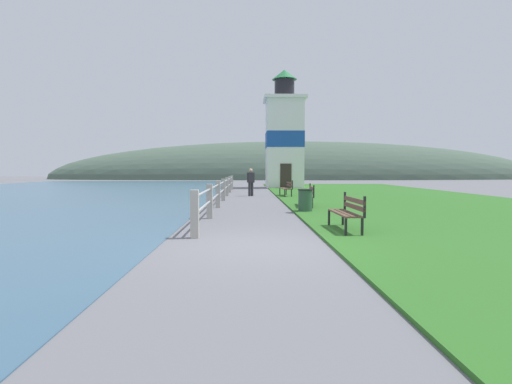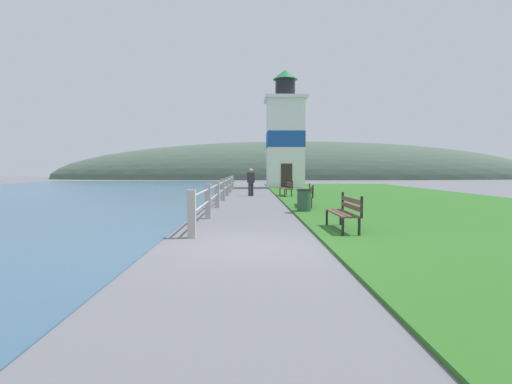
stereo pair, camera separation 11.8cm
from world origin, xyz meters
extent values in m
plane|color=slate|center=(0.00, 0.00, 0.00)|extent=(160.00, 160.00, 0.00)
cube|color=#2D6623|center=(7.46, 13.07, 0.03)|extent=(12.00, 39.22, 0.06)
cube|color=#A8A399|center=(-1.36, 1.00, 0.54)|extent=(0.18, 0.18, 1.08)
cube|color=#A8A399|center=(-1.36, 4.54, 0.54)|extent=(0.18, 0.18, 1.08)
cube|color=#A8A399|center=(-1.36, 8.07, 0.54)|extent=(0.18, 0.18, 1.08)
cube|color=#A8A399|center=(-1.36, 11.61, 0.54)|extent=(0.18, 0.18, 1.08)
cube|color=#A8A399|center=(-1.36, 15.15, 0.54)|extent=(0.18, 0.18, 1.08)
cube|color=#A8A399|center=(-1.36, 18.69, 0.54)|extent=(0.18, 0.18, 1.08)
cube|color=#A8A399|center=(-1.36, 22.22, 0.54)|extent=(0.18, 0.18, 1.08)
cylinder|color=#B2B2B7|center=(-1.36, 11.61, 0.92)|extent=(0.06, 21.22, 0.06)
cylinder|color=#B2B2B7|center=(-1.36, 11.61, 0.54)|extent=(0.06, 21.22, 0.06)
cube|color=brown|center=(2.04, 1.74, 0.47)|extent=(0.14, 1.74, 0.04)
cube|color=brown|center=(2.19, 1.74, 0.47)|extent=(0.14, 1.74, 0.04)
cube|color=brown|center=(2.34, 1.74, 0.47)|extent=(0.14, 1.74, 0.04)
cube|color=brown|center=(2.42, 1.74, 0.79)|extent=(0.09, 1.74, 0.11)
cube|color=brown|center=(2.42, 1.74, 0.63)|extent=(0.09, 1.74, 0.11)
cube|color=black|center=(2.02, 0.89, 0.23)|extent=(0.05, 0.05, 0.45)
cube|color=black|center=(1.99, 2.58, 0.23)|extent=(0.05, 0.05, 0.45)
cube|color=black|center=(2.39, 0.90, 0.23)|extent=(0.05, 0.05, 0.45)
cube|color=black|center=(2.36, 2.59, 0.23)|extent=(0.05, 0.05, 0.45)
cube|color=black|center=(2.44, 0.90, 0.70)|extent=(0.05, 0.05, 0.49)
cube|color=black|center=(2.41, 2.59, 0.70)|extent=(0.05, 0.05, 0.49)
cube|color=brown|center=(2.03, 8.10, 0.47)|extent=(0.28, 1.99, 0.04)
cube|color=brown|center=(2.18, 8.09, 0.47)|extent=(0.28, 1.99, 0.04)
cube|color=brown|center=(2.33, 8.07, 0.47)|extent=(0.28, 1.99, 0.04)
cube|color=brown|center=(2.41, 8.07, 0.79)|extent=(0.22, 1.99, 0.11)
cube|color=brown|center=(2.41, 8.07, 0.63)|extent=(0.22, 1.99, 0.11)
cube|color=black|center=(1.91, 7.13, 0.23)|extent=(0.05, 0.05, 0.45)
cube|color=black|center=(2.08, 9.07, 0.23)|extent=(0.05, 0.05, 0.45)
cube|color=black|center=(2.28, 7.10, 0.23)|extent=(0.05, 0.05, 0.45)
cube|color=black|center=(2.44, 9.04, 0.23)|extent=(0.05, 0.05, 0.45)
cube|color=black|center=(2.33, 7.10, 0.70)|extent=(0.05, 0.05, 0.49)
cube|color=black|center=(2.49, 9.03, 0.70)|extent=(0.05, 0.05, 0.49)
cube|color=brown|center=(1.81, 14.38, 0.47)|extent=(0.23, 1.84, 0.04)
cube|color=brown|center=(1.95, 14.39, 0.47)|extent=(0.23, 1.84, 0.04)
cube|color=brown|center=(2.10, 14.40, 0.47)|extent=(0.23, 1.84, 0.04)
cube|color=brown|center=(2.19, 14.41, 0.79)|extent=(0.17, 1.84, 0.11)
cube|color=brown|center=(2.19, 14.41, 0.63)|extent=(0.17, 1.84, 0.11)
cube|color=black|center=(1.83, 13.49, 0.23)|extent=(0.05, 0.05, 0.45)
cube|color=black|center=(1.71, 15.27, 0.23)|extent=(0.05, 0.05, 0.45)
cube|color=black|center=(2.20, 13.51, 0.23)|extent=(0.05, 0.05, 0.45)
cube|color=black|center=(2.08, 15.30, 0.23)|extent=(0.05, 0.05, 0.45)
cube|color=black|center=(2.25, 13.52, 0.70)|extent=(0.05, 0.05, 0.49)
cube|color=black|center=(2.13, 15.30, 0.70)|extent=(0.05, 0.05, 0.49)
cube|color=white|center=(2.90, 25.47, 3.62)|extent=(2.98, 2.98, 7.23)
cube|color=#194799|center=(2.90, 25.47, 3.98)|extent=(3.02, 3.02, 1.30)
cube|color=white|center=(2.90, 25.47, 7.36)|extent=(3.43, 3.43, 0.25)
cylinder|color=black|center=(2.90, 25.47, 8.22)|extent=(1.64, 1.64, 1.47)
cone|color=#23703D|center=(2.90, 25.47, 9.36)|extent=(2.05, 2.05, 0.81)
cube|color=#332823|center=(2.90, 23.96, 1.00)|extent=(0.90, 0.06, 2.00)
cylinder|color=#28282D|center=(-0.06, 15.02, 0.39)|extent=(0.15, 0.15, 0.78)
cylinder|color=#28282D|center=(0.09, 15.10, 0.39)|extent=(0.15, 0.15, 0.78)
cube|color=#232328|center=(0.01, 15.06, 1.07)|extent=(0.44, 0.37, 0.58)
sphere|color=tan|center=(0.01, 15.06, 1.49)|extent=(0.21, 0.21, 0.21)
cylinder|color=#2D5138|center=(1.88, 6.18, 0.40)|extent=(0.50, 0.50, 0.80)
cylinder|color=black|center=(1.88, 6.18, 0.82)|extent=(0.54, 0.54, 0.04)
ellipsoid|color=#475B4C|center=(8.00, 56.14, 0.00)|extent=(80.00, 16.00, 12.00)
camera|label=1|loc=(-0.18, -7.91, 1.54)|focal=28.00mm
camera|label=2|loc=(-0.06, -7.91, 1.54)|focal=28.00mm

